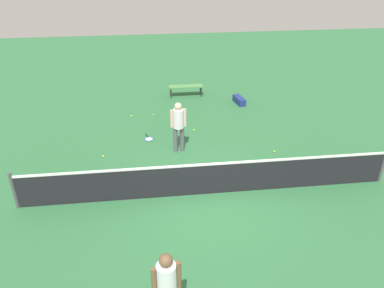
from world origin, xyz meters
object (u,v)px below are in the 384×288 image
tennis_ball_stray_right (132,116)px  tennis_ball_near_player (270,171)px  tennis_ball_by_net (103,156)px  courtside_bench (186,87)px  player_far_side (167,285)px  tennis_ball_stray_left (274,152)px  equipment_bag (239,100)px  tennis_ball_baseline (194,130)px  tennis_racket_near_player (149,139)px  tennis_ball_midcourt (154,115)px  player_near_side (178,123)px

tennis_ball_stray_right → tennis_ball_near_player: bearing=132.7°
tennis_ball_by_net → courtside_bench: size_ratio=0.04×
player_far_side → tennis_ball_by_net: player_far_side is taller
tennis_ball_by_net → tennis_ball_stray_right: (-0.85, -3.05, 0.00)m
player_far_side → tennis_ball_stray_left: size_ratio=25.76×
equipment_bag → tennis_ball_baseline: bearing=47.0°
tennis_ball_baseline → tennis_ball_stray_right: 2.74m
tennis_racket_near_player → courtside_bench: 4.32m
tennis_ball_midcourt → tennis_ball_stray_right: 0.86m
tennis_ball_midcourt → tennis_ball_baseline: (-1.41, 1.54, 0.00)m
tennis_ball_baseline → courtside_bench: size_ratio=0.04×
player_far_side → courtside_bench: (-1.55, -11.26, -0.59)m
tennis_ball_stray_right → equipment_bag: bearing=-169.1°
player_far_side → tennis_ball_near_player: (-3.39, -4.76, -0.98)m
tennis_ball_baseline → tennis_ball_stray_left: (-2.42, 1.90, 0.00)m
tennis_ball_near_player → tennis_ball_stray_right: (4.20, -4.55, 0.00)m
tennis_ball_midcourt → equipment_bag: 3.74m
player_near_side → tennis_ball_stray_right: size_ratio=25.76×
tennis_ball_by_net → tennis_ball_stray_right: size_ratio=1.00×
player_near_side → tennis_racket_near_player: (0.97, -0.95, -1.00)m
player_near_side → tennis_ball_stray_left: size_ratio=25.76×
tennis_ball_midcourt → tennis_ball_baseline: size_ratio=1.00×
player_near_side → tennis_ball_midcourt: player_near_side is taller
tennis_ball_near_player → equipment_bag: (-0.30, -5.42, 0.11)m
tennis_ball_near_player → tennis_ball_stray_left: same height
player_far_side → equipment_bag: (-3.69, -10.17, -0.87)m
tennis_racket_near_player → tennis_ball_midcourt: tennis_ball_midcourt is taller
player_near_side → player_far_side: (0.78, 6.38, 0.00)m
tennis_ball_near_player → equipment_bag: equipment_bag is taller
player_far_side → tennis_racket_near_player: 7.39m
tennis_racket_near_player → tennis_ball_stray_left: (-4.07, 1.45, 0.02)m
tennis_racket_near_player → tennis_ball_stray_right: tennis_ball_stray_right is taller
tennis_ball_baseline → tennis_ball_stray_right: size_ratio=1.00×
tennis_ball_by_net → tennis_ball_midcourt: (-1.71, -3.06, 0.00)m
player_near_side → tennis_ball_baseline: player_near_side is taller
tennis_ball_near_player → tennis_ball_midcourt: 5.66m
player_near_side → tennis_ball_by_net: player_near_side is taller
player_near_side → tennis_ball_baseline: (-0.68, -1.40, -0.98)m
tennis_ball_by_net → equipment_bag: 6.63m
player_far_side → equipment_bag: size_ratio=2.03×
tennis_ball_midcourt → courtside_bench: courtside_bench is taller
tennis_racket_near_player → tennis_ball_baseline: (-1.65, -0.46, 0.02)m
player_near_side → tennis_ball_by_net: size_ratio=25.76×
tennis_ball_stray_left → tennis_ball_stray_right: bearing=-36.1°
tennis_ball_near_player → tennis_ball_midcourt: (3.34, -4.56, 0.00)m
tennis_racket_near_player → tennis_ball_baseline: size_ratio=9.19×
tennis_ball_baseline → equipment_bag: size_ratio=0.08×
player_far_side → tennis_ball_by_net: size_ratio=25.76×
player_near_side → courtside_bench: size_ratio=1.13×
player_near_side → equipment_bag: (-2.91, -3.80, -0.87)m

